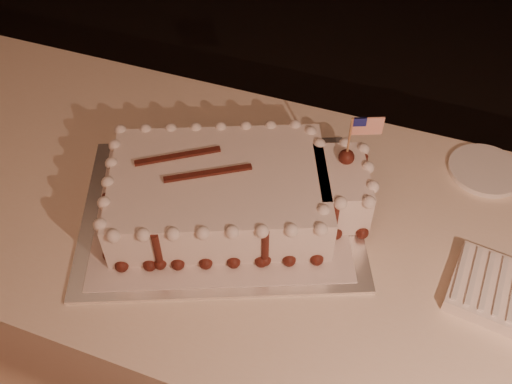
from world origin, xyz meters
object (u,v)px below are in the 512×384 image
(banquet_table, at_px, (288,319))
(cake_board, at_px, (221,211))
(sheet_cake, at_px, (235,191))
(napkin_stack, at_px, (511,296))
(side_plate, at_px, (485,170))

(banquet_table, bearing_deg, cake_board, -175.07)
(sheet_cake, distance_m, napkin_stack, 0.57)
(banquet_table, xyz_separation_m, napkin_stack, (0.43, -0.03, 0.39))
(cake_board, distance_m, napkin_stack, 0.59)
(banquet_table, height_order, side_plate, side_plate)
(sheet_cake, height_order, side_plate, sheet_cake)
(cake_board, xyz_separation_m, napkin_stack, (0.59, -0.02, 0.01))
(cake_board, xyz_separation_m, side_plate, (0.52, 0.32, 0.00))
(sheet_cake, relative_size, napkin_stack, 2.45)
(cake_board, xyz_separation_m, sheet_cake, (0.03, 0.01, 0.06))
(sheet_cake, distance_m, side_plate, 0.58)
(banquet_table, height_order, sheet_cake, sheet_cake)
(napkin_stack, relative_size, side_plate, 1.43)
(napkin_stack, bearing_deg, sheet_cake, 177.06)
(cake_board, bearing_deg, napkin_stack, -24.35)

